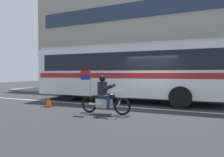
{
  "coord_description": "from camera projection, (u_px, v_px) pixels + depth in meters",
  "views": [
    {
      "loc": [
        1.89,
        -9.4,
        1.65
      ],
      "look_at": [
        -1.97,
        -0.3,
        1.38
      ],
      "focal_mm": 30.5,
      "sensor_mm": 36.0,
      "label": 1
    }
  ],
  "objects": [
    {
      "name": "ground_plane",
      "position": [
        151.0,
        106.0,
        9.43
      ],
      "size": [
        60.0,
        60.0,
        0.0
      ],
      "primitive_type": "plane",
      "color": "#2B2B2D"
    },
    {
      "name": "sidewalk_curb",
      "position": [
        165.0,
        94.0,
        14.12
      ],
      "size": [
        28.0,
        3.8,
        0.15
      ],
      "primitive_type": "cube",
      "color": "gray",
      "rests_on": "ground_plane"
    },
    {
      "name": "lane_center_stripe",
      "position": [
        148.0,
        108.0,
        8.88
      ],
      "size": [
        26.6,
        0.14,
        0.01
      ],
      "primitive_type": "cube",
      "color": "silver",
      "rests_on": "ground_plane"
    },
    {
      "name": "office_building_facade",
      "position": [
        169.0,
        32.0,
        16.09
      ],
      "size": [
        28.0,
        0.89,
        10.35
      ],
      "color": "gray",
      "rests_on": "ground_plane"
    },
    {
      "name": "transit_bus",
      "position": [
        128.0,
        69.0,
        11.09
      ],
      "size": [
        10.83,
        3.02,
        3.22
      ],
      "color": "white",
      "rests_on": "ground_plane"
    },
    {
      "name": "motorcycle_with_rider",
      "position": [
        105.0,
        97.0,
        7.7
      ],
      "size": [
        2.2,
        0.64,
        1.78
      ],
      "color": "black",
      "rests_on": "ground_plane"
    },
    {
      "name": "fire_hydrant",
      "position": [
        125.0,
        89.0,
        13.91
      ],
      "size": [
        0.22,
        0.3,
        0.75
      ],
      "color": "#4C8C3F",
      "rests_on": "sidewalk_curb"
    },
    {
      "name": "traffic_cone",
      "position": [
        48.0,
        101.0,
        9.38
      ],
      "size": [
        0.36,
        0.36,
        0.55
      ],
      "color": "#EA590F",
      "rests_on": "ground_plane"
    }
  ]
}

